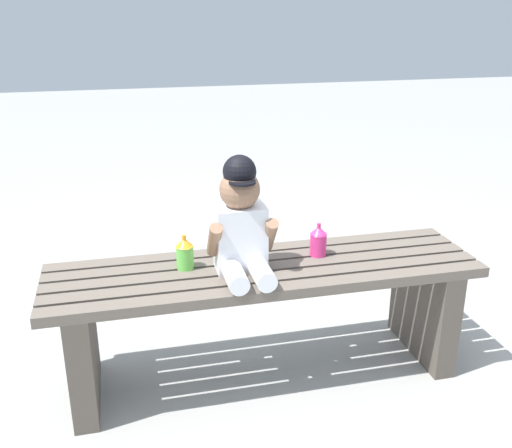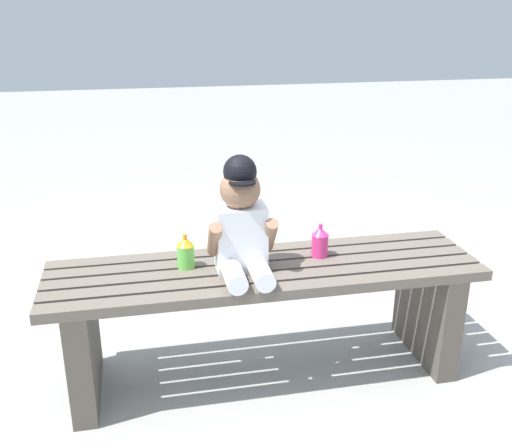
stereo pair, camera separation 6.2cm
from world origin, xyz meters
name	(u,v)px [view 2 (the right image)]	position (x,y,z in m)	size (l,w,h in m)	color
ground_plane	(265,372)	(0.00, 0.00, 0.00)	(16.00, 16.00, 0.00)	#999993
park_bench	(265,303)	(0.00, 0.00, 0.29)	(1.52, 0.40, 0.44)	#60564C
child_figure	(242,223)	(-0.09, -0.02, 0.62)	(0.23, 0.27, 0.40)	white
sippy_cup_left	(186,252)	(-0.27, 0.05, 0.50)	(0.06, 0.06, 0.12)	#66CC4C
sippy_cup_right	(320,241)	(0.21, 0.05, 0.50)	(0.06, 0.06, 0.12)	#E5337F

